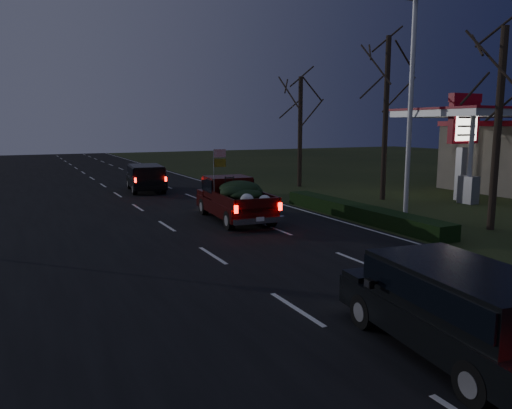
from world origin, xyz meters
name	(u,v)px	position (x,y,z in m)	size (l,w,h in m)	color
ground	(213,256)	(0.00, 0.00, 0.00)	(120.00, 120.00, 0.00)	black
road_asphalt	(213,256)	(0.00, 0.00, 0.01)	(14.00, 120.00, 0.02)	black
hedge_row	(358,212)	(7.80, 3.00, 0.30)	(1.00, 10.00, 0.60)	black
light_pole	(411,87)	(9.50, 2.00, 5.48)	(0.50, 0.90, 9.16)	silver
gas_price_pylon	(463,129)	(16.00, 4.99, 3.77)	(2.00, 0.41, 5.57)	gray
gas_canopy	(475,118)	(18.00, 6.00, 4.35)	(7.10, 6.10, 4.88)	silver
bare_tree_near	(501,80)	(11.00, -1.00, 5.60)	(3.60, 3.60, 7.50)	black
bare_tree_mid	(387,79)	(12.50, 7.00, 6.35)	(3.60, 3.60, 8.50)	black
bare_tree_far	(300,105)	(11.50, 14.00, 5.23)	(3.60, 3.60, 7.00)	black
pickup_truck	(235,197)	(2.96, 5.06, 1.00)	(2.31, 5.21, 2.67)	#380807
lead_suv	(146,175)	(1.85, 15.79, 0.98)	(2.36, 4.68, 1.29)	black
rear_suv	(459,302)	(1.33, -8.13, 0.99)	(2.41, 4.73, 1.30)	black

